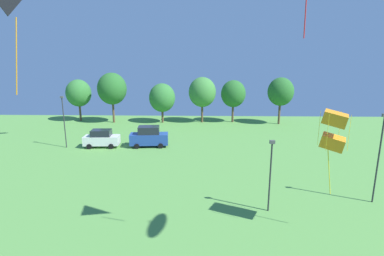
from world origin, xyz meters
The scene contains 12 objects.
kite_flying_5 centered at (9.74, 20.80, 6.65)m, with size 1.84×1.79×5.25m.
parked_car_leftmost centered at (-10.45, 38.96, 1.10)m, with size 4.37×2.12×2.21m.
parked_car_second_from_left centered at (-4.57, 39.32, 1.27)m, with size 4.85×2.35×2.60m.
light_post_0 centered at (15.14, 24.90, 3.88)m, with size 0.36×0.20×6.95m.
light_post_1 centered at (6.79, 23.33, 3.05)m, with size 0.36×0.20×5.32m.
light_post_2 centered at (-14.81, 38.61, 3.61)m, with size 0.36×0.20×6.41m.
treeline_tree_0 centered at (-19.41, 54.89, 4.90)m, with size 4.29×4.29×7.28m.
treeline_tree_1 centered at (-13.11, 53.63, 5.80)m, with size 4.88×4.88×8.50m.
treeline_tree_2 centered at (-4.67, 53.83, 4.28)m, with size 4.43×4.43×6.72m.
treeline_tree_3 centered at (2.15, 54.18, 5.21)m, with size 4.63×4.63×7.76m.
treeline_tree_4 centered at (7.46, 54.55, 4.91)m, with size 4.19×4.19×7.23m.
treeline_tree_5 centered at (15.10, 53.12, 5.43)m, with size 4.25×4.25×7.79m.
Camera 1 is at (1.78, 3.31, 10.83)m, focal length 28.00 mm.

